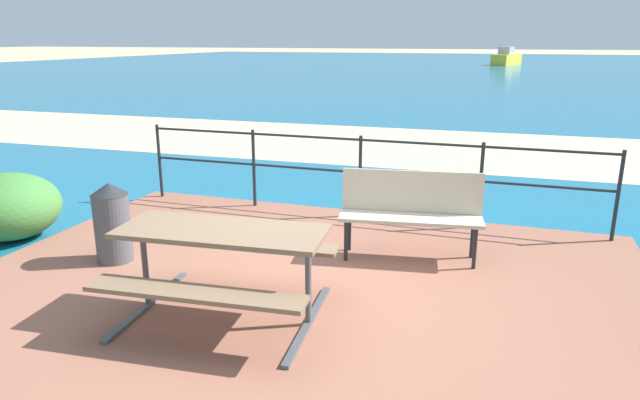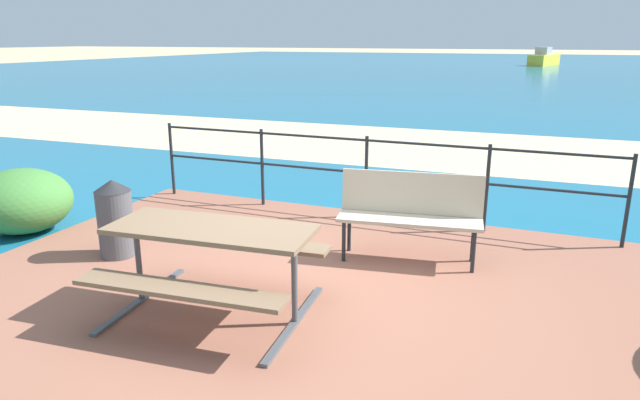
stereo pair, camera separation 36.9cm
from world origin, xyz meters
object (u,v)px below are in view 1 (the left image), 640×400
at_px(trash_bin, 112,222).
at_px(park_bench, 411,207).
at_px(picnic_table, 223,251).
at_px(boat_mid, 507,58).

bearing_deg(trash_bin, park_bench, 20.57).
distance_m(picnic_table, park_bench, 2.17).
xyz_separation_m(picnic_table, trash_bin, (-1.64, 0.72, -0.15)).
distance_m(picnic_table, boat_mid, 49.32).
bearing_deg(trash_bin, picnic_table, -23.75).
height_order(picnic_table, trash_bin, trash_bin).
bearing_deg(picnic_table, trash_bin, 151.30).
height_order(picnic_table, park_bench, park_bench).
relative_size(picnic_table, boat_mid, 0.33).
bearing_deg(picnic_table, park_bench, 50.99).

